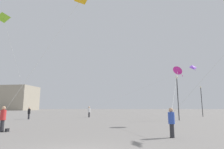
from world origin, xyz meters
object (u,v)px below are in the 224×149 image
(person_in_red, at_px, (3,118))
(handbag_beside_flyer, at_px, (7,130))
(lamppost_east, at_px, (177,91))
(kite_magenta_diamond, at_px, (178,70))
(person_in_black, at_px, (29,113))
(person_in_blue, at_px, (172,121))
(kite_lime_delta, at_px, (4,20))
(kite_violet_delta, at_px, (190,69))
(person_in_white, at_px, (89,111))
(building_left_hall, at_px, (20,98))
(lamppost_west, at_px, (201,96))
(kite_amber_delta, at_px, (81,0))

(person_in_red, height_order, handbag_beside_flyer, person_in_red)
(lamppost_east, distance_m, handbag_beside_flyer, 20.50)
(kite_magenta_diamond, bearing_deg, person_in_black, 160.02)
(person_in_blue, relative_size, handbag_beside_flyer, 5.39)
(person_in_black, xyz_separation_m, kite_lime_delta, (-1.09, -5.86, 11.62))
(kite_magenta_diamond, height_order, handbag_beside_flyer, kite_magenta_diamond)
(kite_violet_delta, relative_size, lamppost_east, 3.30)
(person_in_red, height_order, person_in_white, person_in_white)
(building_left_hall, bearing_deg, person_in_white, -51.91)
(person_in_black, height_order, lamppost_east, lamppost_east)
(person_in_white, relative_size, person_in_blue, 1.07)
(kite_violet_delta, bearing_deg, lamppost_west, 18.23)
(person_in_white, bearing_deg, kite_lime_delta, 88.89)
(kite_magenta_diamond, bearing_deg, kite_amber_delta, -149.56)
(kite_lime_delta, bearing_deg, lamppost_east, 13.16)
(person_in_white, distance_m, person_in_blue, 23.03)
(kite_violet_delta, relative_size, handbag_beside_flyer, 62.15)
(person_in_black, relative_size, kite_amber_delta, 0.17)
(person_in_black, relative_size, kite_violet_delta, 0.09)
(kite_lime_delta, xyz_separation_m, handbag_beside_flyer, (6.59, -7.48, -12.45))
(kite_amber_delta, distance_m, lamppost_east, 17.36)
(person_in_blue, xyz_separation_m, lamppost_east, (4.35, 14.44, 2.99))
(person_in_white, relative_size, kite_magenta_diamond, 0.21)
(person_in_black, relative_size, lamppost_east, 0.29)
(kite_amber_delta, distance_m, building_left_hall, 98.74)
(building_left_hall, height_order, handbag_beside_flyer, building_left_hall)
(person_in_red, distance_m, lamppost_east, 20.69)
(person_in_white, distance_m, handbag_beside_flyer, 19.51)
(building_left_hall, xyz_separation_m, handbag_beside_flyer, (48.37, -83.85, -6.28))
(person_in_blue, bearing_deg, kite_amber_delta, 62.29)
(person_in_white, height_order, building_left_hall, building_left_hall)
(kite_lime_delta, bearing_deg, building_left_hall, 118.68)
(person_in_red, xyz_separation_m, person_in_blue, (11.65, -1.67, -0.06))
(person_in_blue, height_order, handbag_beside_flyer, person_in_blue)
(person_in_red, distance_m, person_in_blue, 11.77)
(person_in_white, height_order, kite_amber_delta, kite_amber_delta)
(building_left_hall, relative_size, lamppost_east, 2.70)
(lamppost_east, bearing_deg, kite_violet_delta, 61.91)
(kite_amber_delta, height_order, handbag_beside_flyer, kite_amber_delta)
(person_in_red, bearing_deg, lamppost_east, 60.58)
(kite_magenta_diamond, bearing_deg, lamppost_west, 62.50)
(person_in_black, bearing_deg, kite_magenta_diamond, 32.52)
(person_in_black, xyz_separation_m, building_left_hall, (-42.88, 70.52, 5.46))
(person_in_white, xyz_separation_m, kite_lime_delta, (-8.76, -11.89, 11.55))
(person_in_red, height_order, kite_violet_delta, kite_violet_delta)
(kite_magenta_diamond, relative_size, lamppost_west, 1.54)
(person_in_black, relative_size, kite_lime_delta, 0.14)
(person_in_white, bearing_deg, handbag_beside_flyer, 118.85)
(person_in_black, distance_m, building_left_hall, 82.71)
(kite_lime_delta, height_order, kite_magenta_diamond, kite_lime_delta)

